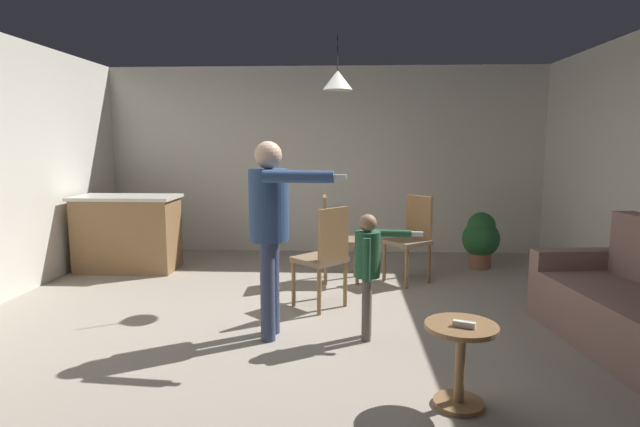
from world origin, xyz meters
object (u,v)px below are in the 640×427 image
kitchen_counter (128,233)px  potted_plant_corner (481,237)px  dining_chair_centre_back (325,253)px  person_adult (271,218)px  person_child (369,262)px  dining_chair_by_counter (412,235)px  spare_remote_on_table (464,324)px  dining_chair_near_wall (335,235)px  side_table_by_couch (460,355)px

kitchen_counter → potted_plant_corner: size_ratio=1.73×
dining_chair_centre_back → person_adult: bearing=-165.5°
potted_plant_corner → kitchen_counter: bearing=-176.0°
person_adult → person_child: person_adult is taller
dining_chair_by_counter → spare_remote_on_table: 2.91m
dining_chair_by_counter → dining_chair_centre_back: (-0.97, -1.03, 0.00)m
dining_chair_by_counter → dining_chair_near_wall: 0.89m
kitchen_counter → spare_remote_on_table: 4.76m
dining_chair_near_wall → person_adult: bearing=-17.6°
dining_chair_near_wall → spare_remote_on_table: bearing=13.7°
dining_chair_by_counter → spare_remote_on_table: (-0.07, -2.91, -0.01)m
kitchen_counter → dining_chair_near_wall: bearing=-8.7°
side_table_by_couch → spare_remote_on_table: bearing=-85.7°
dining_chair_near_wall → potted_plant_corner: 2.01m
side_table_by_couch → dining_chair_near_wall: bearing=106.2°
side_table_by_couch → dining_chair_near_wall: size_ratio=0.52×
person_child → dining_chair_near_wall: bearing=-164.4°
side_table_by_couch → dining_chair_centre_back: (-0.90, 1.83, 0.22)m
side_table_by_couch → person_child: (-0.51, 1.06, 0.32)m
dining_chair_by_counter → potted_plant_corner: 1.20m
kitchen_counter → person_child: 3.66m
side_table_by_couch → spare_remote_on_table: (0.00, -0.05, 0.21)m
dining_chair_near_wall → spare_remote_on_table: size_ratio=7.69×
kitchen_counter → potted_plant_corner: 4.51m
spare_remote_on_table → potted_plant_corner: bearing=73.8°
person_adult → person_child: 0.87m
kitchen_counter → spare_remote_on_table: size_ratio=9.69×
spare_remote_on_table → kitchen_counter: bearing=136.4°
kitchen_counter → dining_chair_by_counter: 3.54m
side_table_by_couch → spare_remote_on_table: spare_remote_on_table is taller
kitchen_counter → potted_plant_corner: (4.50, 0.31, -0.08)m
dining_chair_centre_back → person_child: bearing=-110.6°
side_table_by_couch → dining_chair_by_counter: dining_chair_by_counter is taller
dining_chair_near_wall → potted_plant_corner: size_ratio=1.38×
spare_remote_on_table → person_adult: bearing=139.5°
person_adult → dining_chair_centre_back: person_adult is taller
person_adult → spare_remote_on_table: size_ratio=12.45×
person_adult → potted_plant_corner: (2.36, 2.48, -0.60)m
dining_chair_by_counter → dining_chair_centre_back: same height
kitchen_counter → dining_chair_near_wall: 2.66m
kitchen_counter → dining_chair_near_wall: (2.63, -0.40, 0.07)m
side_table_by_couch → dining_chair_by_counter: size_ratio=0.52×
person_child → dining_chair_by_counter: (0.58, 1.80, -0.10)m
spare_remote_on_table → dining_chair_near_wall: bearing=106.0°
kitchen_counter → potted_plant_corner: kitchen_counter is taller
side_table_by_couch → dining_chair_by_counter: 2.87m
dining_chair_by_counter → potted_plant_corner: (0.98, 0.69, -0.15)m
side_table_by_couch → person_adult: size_ratio=0.32×
dining_chair_by_counter → dining_chair_centre_back: size_ratio=1.00×
potted_plant_corner → spare_remote_on_table: 3.75m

